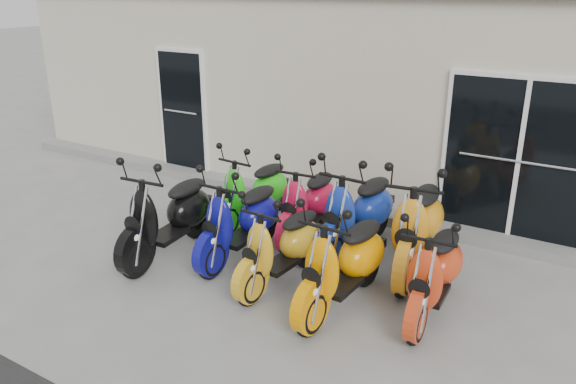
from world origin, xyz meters
name	(u,v)px	position (x,y,z in m)	size (l,w,h in m)	color
ground	(264,259)	(0.00, 0.00, 0.00)	(80.00, 80.00, 0.00)	gray
building	(411,81)	(0.00, 5.20, 1.60)	(14.00, 6.00, 3.20)	beige
front_step	(335,205)	(0.00, 2.02, 0.07)	(14.00, 0.40, 0.15)	gray
door_left	(183,108)	(-3.20, 2.17, 1.26)	(1.07, 0.08, 2.22)	black
door_right	(520,156)	(2.60, 2.17, 1.26)	(2.02, 0.08, 2.22)	black
scooter_front_black	(167,204)	(-1.13, -0.53, 0.72)	(0.71, 1.96, 1.45)	black
scooter_front_blue	(241,210)	(-0.28, -0.11, 0.68)	(0.67, 1.84, 1.36)	navy
scooter_front_orange_a	(282,236)	(0.53, -0.40, 0.63)	(0.62, 1.70, 1.26)	gold
scooter_front_orange_b	(344,251)	(1.37, -0.50, 0.69)	(0.68, 1.87, 1.38)	#F49100
scooter_front_red	(436,261)	(2.26, -0.12, 0.65)	(0.64, 1.75, 1.29)	red
scooter_back_green	(253,182)	(-0.79, 0.91, 0.65)	(0.64, 1.77, 1.31)	#24D016
scooter_back_red	(308,193)	(0.14, 0.91, 0.66)	(0.65, 1.78, 1.31)	#C01035
scooter_back_blue	(358,202)	(0.94, 0.81, 0.73)	(0.72, 1.98, 1.47)	#14309D
scooter_back_yellow	(419,213)	(1.76, 0.77, 0.76)	(0.75, 2.06, 1.52)	orange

